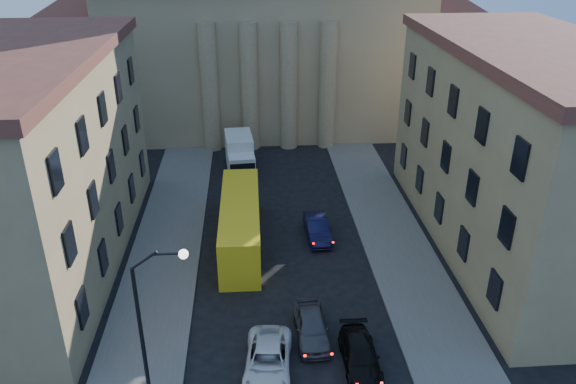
{
  "coord_description": "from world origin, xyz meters",
  "views": [
    {
      "loc": [
        -2.13,
        -13.22,
        21.78
      ],
      "look_at": [
        -0.03,
        15.69,
        7.74
      ],
      "focal_mm": 35.0,
      "sensor_mm": 36.0,
      "label": 1
    }
  ],
  "objects": [
    {
      "name": "car_left_mid",
      "position": [
        -1.54,
        9.69,
        0.73
      ],
      "size": [
        2.94,
        5.49,
        1.47
      ],
      "primitive_type": "imported",
      "rotation": [
        0.0,
        0.0,
        -0.1
      ],
      "color": "white",
      "rests_on": "ground"
    },
    {
      "name": "building_right",
      "position": [
        17.0,
        22.0,
        7.42
      ],
      "size": [
        11.6,
        26.6,
        14.7
      ],
      "color": "tan",
      "rests_on": "ground"
    },
    {
      "name": "box_truck",
      "position": [
        -3.11,
        36.56,
        1.61
      ],
      "size": [
        2.94,
        6.38,
        3.41
      ],
      "rotation": [
        0.0,
        0.0,
        0.08
      ],
      "color": "silver",
      "rests_on": "ground"
    },
    {
      "name": "building_left",
      "position": [
        -17.0,
        22.0,
        7.42
      ],
      "size": [
        11.6,
        26.6,
        14.7
      ],
      "color": "tan",
      "rests_on": "ground"
    },
    {
      "name": "car_right_far",
      "position": [
        1.08,
        12.25,
        0.78
      ],
      "size": [
        1.94,
        4.63,
        1.56
      ],
      "primitive_type": "imported",
      "rotation": [
        0.0,
        0.0,
        0.02
      ],
      "color": "#45454A",
      "rests_on": "ground"
    },
    {
      "name": "street_lamp",
      "position": [
        -6.97,
        8.0,
        5.29
      ],
      "size": [
        2.62,
        0.44,
        8.83
      ],
      "color": "black",
      "rests_on": "ground"
    },
    {
      "name": "sidewalk_right",
      "position": [
        8.5,
        18.0,
        0.07
      ],
      "size": [
        5.0,
        60.0,
        0.15
      ],
      "primitive_type": "cube",
      "color": "#5A5752",
      "rests_on": "ground"
    },
    {
      "name": "sidewalk_left",
      "position": [
        -8.5,
        18.0,
        0.07
      ],
      "size": [
        5.0,
        60.0,
        0.15
      ],
      "primitive_type": "cube",
      "color": "#5A5752",
      "rests_on": "ground"
    },
    {
      "name": "city_bus",
      "position": [
        -3.01,
        23.06,
        1.84
      ],
      "size": [
        2.93,
        12.2,
        3.43
      ],
      "rotation": [
        0.0,
        0.0,
        -0.01
      ],
      "color": "yellow",
      "rests_on": "ground"
    },
    {
      "name": "church",
      "position": [
        0.0,
        55.47,
        11.88
      ],
      "size": [
        68.02,
        28.76,
        36.6
      ],
      "color": "#917F59",
      "rests_on": "ground"
    },
    {
      "name": "car_right_mid",
      "position": [
        3.44,
        9.8,
        0.68
      ],
      "size": [
        1.9,
        4.67,
        1.35
      ],
      "primitive_type": "imported",
      "rotation": [
        0.0,
        0.0,
        0.0
      ],
      "color": "black",
      "rests_on": "ground"
    },
    {
      "name": "car_right_distant",
      "position": [
        2.76,
        23.59,
        0.77
      ],
      "size": [
        1.82,
        4.76,
        1.55
      ],
      "primitive_type": "imported",
      "rotation": [
        0.0,
        0.0,
        0.04
      ],
      "color": "black",
      "rests_on": "ground"
    }
  ]
}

